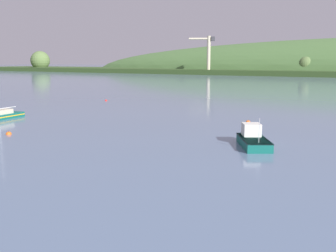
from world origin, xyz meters
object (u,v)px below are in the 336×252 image
object	(u,v)px
mooring_buoy_off_fishing_boat	(106,101)
mooring_buoy_far_upstream	(248,123)
dockside_crane	(208,56)
fishing_boat_moored	(252,141)
mooring_buoy_foreground	(9,134)

from	to	relation	value
mooring_buoy_off_fishing_boat	mooring_buoy_far_upstream	world-z (taller)	mooring_buoy_far_upstream
mooring_buoy_off_fishing_boat	mooring_buoy_far_upstream	distance (m)	38.52
dockside_crane	mooring_buoy_off_fishing_boat	xyz separation A→B (m)	(41.22, -156.61, -11.41)
mooring_buoy_far_upstream	dockside_crane	bearing A→B (deg)	114.07
dockside_crane	mooring_buoy_far_upstream	bearing A→B (deg)	86.91
mooring_buoy_far_upstream	fishing_boat_moored	bearing A→B (deg)	-71.75
mooring_buoy_foreground	mooring_buoy_off_fishing_boat	world-z (taller)	mooring_buoy_foreground
dockside_crane	mooring_buoy_foreground	xyz separation A→B (m)	(54.85, -193.16, -11.41)
dockside_crane	mooring_buoy_foreground	world-z (taller)	dockside_crane
fishing_boat_moored	mooring_buoy_far_upstream	xyz separation A→B (m)	(-4.65, 14.11, -0.48)
mooring_buoy_far_upstream	mooring_buoy_foreground	bearing A→B (deg)	-135.44
mooring_buoy_foreground	fishing_boat_moored	bearing A→B (deg)	15.56
dockside_crane	fishing_boat_moored	size ratio (longest dim) A/B	3.47
dockside_crane	mooring_buoy_foreground	size ratio (longest dim) A/B	31.65
fishing_boat_moored	mooring_buoy_off_fishing_boat	bearing A→B (deg)	25.90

